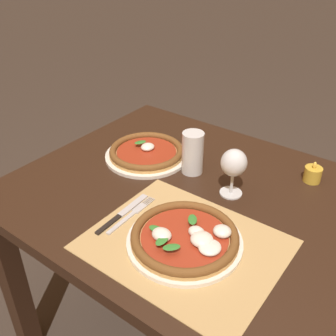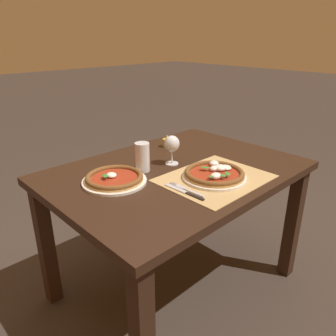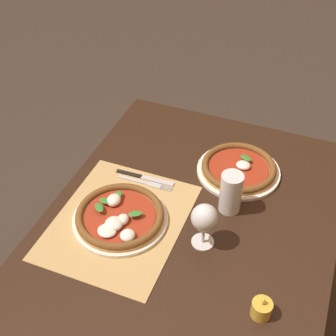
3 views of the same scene
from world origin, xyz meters
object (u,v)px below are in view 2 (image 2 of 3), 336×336
Objects in this scene: pizza_far at (114,179)px; fork at (186,189)px; pint_glass at (142,158)px; votive_candle at (167,143)px; wine_glass at (172,145)px; knife at (184,192)px; pizza_near at (215,174)px.

pizza_far is 1.48× the size of fork.
pint_glass reaches higher than pizza_far.
wine_glass is at bearing -128.61° from votive_candle.
knife is at bearing -155.36° from fork.
wine_glass is 0.36m from knife.
wine_glass is at bearing 57.00° from fork.
pint_glass is (-0.17, 0.04, -0.04)m from wine_glass.
wine_glass is 2.15× the size of votive_candle.
pint_glass is 0.67× the size of knife.
votive_candle is (0.34, 0.19, -0.05)m from pint_glass.
pizza_far is at bearing -174.39° from pint_glass.
fork is 2.78× the size of votive_candle.
knife is at bearing -178.16° from pizza_near.
pizza_far is 1.91× the size of wine_glass.
pizza_far is at bearing 177.22° from wine_glass.
knife reaches higher than fork.
fork is at bearing -123.00° from wine_glass.
knife is (-0.20, -0.28, -0.10)m from wine_glass.
knife is 2.99× the size of votive_candle.
wine_glass reaches higher than pizza_near.
pint_glass is 0.39m from votive_candle.
fork is 0.93× the size of knife.
votive_candle is (0.16, 0.49, 0.00)m from pizza_near.
wine_glass is 1.07× the size of pint_glass.
fork is at bearing -125.63° from votive_candle.
pint_glass is 0.31m from fork.
pint_glass is (-0.19, 0.31, 0.05)m from pizza_near.
knife is at bearing -126.85° from votive_candle.
pizza_near is at bearing -1.28° from fork.
fork is (-0.19, 0.00, -0.02)m from pizza_near.
knife is 0.63m from votive_candle.
pizza_near is 1.52× the size of fork.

